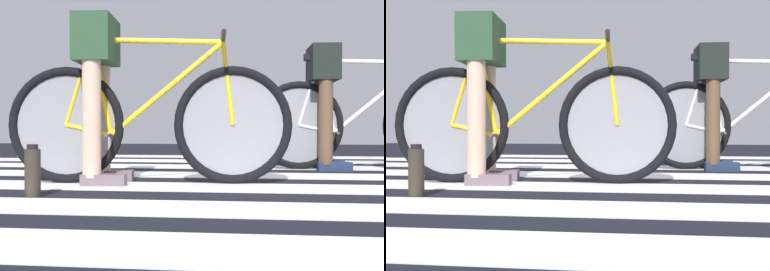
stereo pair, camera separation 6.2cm
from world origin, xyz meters
TOP-DOWN VIEW (x-y plane):
  - ground at (0.00, 0.00)m, footprint 18.00×14.00m
  - crosswalk_markings at (0.06, 0.06)m, footprint 5.43×5.75m
  - bicycle_1_of_2 at (-0.36, -0.15)m, footprint 1.73×0.52m
  - cyclist_1_of_2 at (-0.67, -0.18)m, footprint 0.34×0.43m
  - bicycle_2_of_2 at (1.13, 1.07)m, footprint 1.74×0.52m
  - cyclist_2_of_2 at (0.82, 1.05)m, footprint 0.33×0.42m
  - water_bottle at (-0.81, -0.82)m, footprint 0.08×0.08m

SIDE VIEW (x-z plane):
  - ground at x=0.00m, z-range 0.00..0.02m
  - crosswalk_markings at x=0.06m, z-range 0.02..0.02m
  - water_bottle at x=-0.81m, z-range 0.01..0.28m
  - bicycle_1_of_2 at x=-0.36m, z-range -0.06..0.87m
  - bicycle_2_of_2 at x=1.13m, z-range -0.06..0.87m
  - cyclist_2_of_2 at x=0.82m, z-range 0.17..1.16m
  - cyclist_1_of_2 at x=-0.67m, z-range 0.17..1.18m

